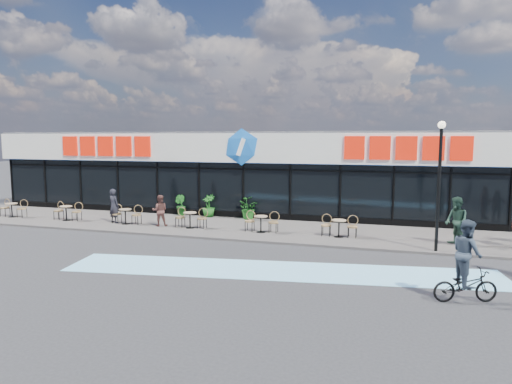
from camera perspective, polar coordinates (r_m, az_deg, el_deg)
ground at (r=17.66m, az=-8.72°, el=-7.29°), size 120.00×120.00×0.00m
sidewalk at (r=21.69m, az=-3.63°, el=-4.43°), size 44.00×5.00×0.10m
bike_lane at (r=14.98m, az=2.91°, el=-9.77°), size 14.17×4.13×0.01m
building at (r=26.51m, az=0.39°, el=2.63°), size 30.60×6.57×4.75m
lamp_post at (r=17.89m, az=21.95°, el=2.10°), size 0.28×0.28×4.77m
bistro_set_0 at (r=27.39m, az=-28.08°, el=-1.80°), size 1.54×0.62×0.90m
bistro_set_1 at (r=25.11m, az=-22.51°, el=-2.23°), size 1.54×0.62×0.90m
bistro_set_2 at (r=23.12m, az=-15.89°, el=-2.71°), size 1.54×0.62×0.90m
bistro_set_3 at (r=21.49m, az=-8.15°, el=-3.23°), size 1.54×0.62×0.90m
bistro_set_4 at (r=20.31m, az=0.69°, el=-3.74°), size 1.54×0.62×0.90m
bistro_set_5 at (r=19.67m, az=10.35°, el=-4.21°), size 1.54×0.62×0.90m
potted_plant_left at (r=24.98m, az=-9.45°, el=-1.63°), size 0.74×0.67×1.10m
potted_plant_mid at (r=24.28m, az=-5.95°, el=-1.73°), size 0.74×0.74×1.17m
potted_plant_right at (r=23.46m, az=-1.12°, el=-2.05°), size 1.15×1.04×1.12m
patron_left at (r=23.47m, az=-17.35°, el=-1.67°), size 0.71×0.57×1.68m
patron_right at (r=22.08m, az=-11.93°, el=-2.28°), size 0.88×0.80×1.49m
pedestrian_a at (r=19.26m, az=23.76°, el=-3.40°), size 1.03×1.14×1.91m
cyclist_a at (r=13.18m, az=24.78°, el=-8.65°), size 1.78×1.08×2.20m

